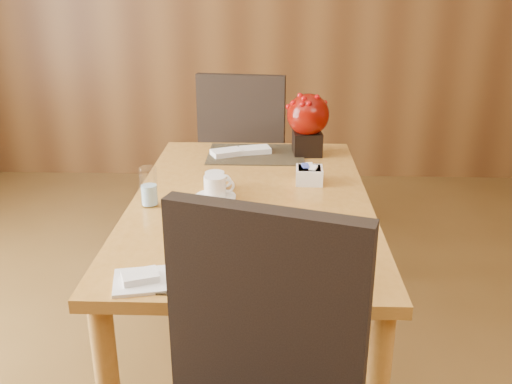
{
  "coord_description": "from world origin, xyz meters",
  "views": [
    {
      "loc": [
        0.09,
        -1.42,
        1.55
      ],
      "look_at": [
        0.03,
        0.35,
        0.87
      ],
      "focal_mm": 40.0,
      "sensor_mm": 36.0,
      "label": 1
    }
  ],
  "objects_px": {
    "soup_setting": "(248,255)",
    "berry_decor": "(308,120)",
    "water_glass": "(149,187)",
    "sugar_caddy": "(309,175)",
    "dining_table": "(251,221)",
    "creamer_jug": "(215,181)",
    "coffee_cup": "(215,189)",
    "bread_plate": "(141,281)",
    "far_chair": "(246,153)"
  },
  "relations": [
    {
      "from": "creamer_jug",
      "to": "bread_plate",
      "type": "height_order",
      "value": "creamer_jug"
    },
    {
      "from": "soup_setting",
      "to": "bread_plate",
      "type": "relative_size",
      "value": 2.32
    },
    {
      "from": "creamer_jug",
      "to": "bread_plate",
      "type": "relative_size",
      "value": 0.67
    },
    {
      "from": "sugar_caddy",
      "to": "berry_decor",
      "type": "distance_m",
      "value": 0.41
    },
    {
      "from": "creamer_jug",
      "to": "coffee_cup",
      "type": "bearing_deg",
      "value": -72.57
    },
    {
      "from": "bread_plate",
      "to": "dining_table",
      "type": "bearing_deg",
      "value": 66.71
    },
    {
      "from": "water_glass",
      "to": "creamer_jug",
      "type": "bearing_deg",
      "value": 38.18
    },
    {
      "from": "water_glass",
      "to": "far_chair",
      "type": "height_order",
      "value": "far_chair"
    },
    {
      "from": "sugar_caddy",
      "to": "far_chair",
      "type": "bearing_deg",
      "value": 108.74
    },
    {
      "from": "berry_decor",
      "to": "dining_table",
      "type": "bearing_deg",
      "value": -112.99
    },
    {
      "from": "dining_table",
      "to": "water_glass",
      "type": "relative_size",
      "value": 10.17
    },
    {
      "from": "soup_setting",
      "to": "berry_decor",
      "type": "distance_m",
      "value": 1.18
    },
    {
      "from": "far_chair",
      "to": "coffee_cup",
      "type": "bearing_deg",
      "value": 94.54
    },
    {
      "from": "water_glass",
      "to": "creamer_jug",
      "type": "xyz_separation_m",
      "value": [
        0.22,
        0.18,
        -0.04
      ]
    },
    {
      "from": "dining_table",
      "to": "soup_setting",
      "type": "xyz_separation_m",
      "value": [
        0.02,
        -0.58,
        0.15
      ]
    },
    {
      "from": "soup_setting",
      "to": "berry_decor",
      "type": "bearing_deg",
      "value": 65.45
    },
    {
      "from": "far_chair",
      "to": "soup_setting",
      "type": "bearing_deg",
      "value": 100.8
    },
    {
      "from": "sugar_caddy",
      "to": "dining_table",
      "type": "bearing_deg",
      "value": -142.85
    },
    {
      "from": "dining_table",
      "to": "bread_plate",
      "type": "height_order",
      "value": "bread_plate"
    },
    {
      "from": "soup_setting",
      "to": "coffee_cup",
      "type": "distance_m",
      "value": 0.59
    },
    {
      "from": "creamer_jug",
      "to": "berry_decor",
      "type": "xyz_separation_m",
      "value": [
        0.39,
        0.48,
        0.13
      ]
    },
    {
      "from": "coffee_cup",
      "to": "sugar_caddy",
      "type": "height_order",
      "value": "coffee_cup"
    },
    {
      "from": "water_glass",
      "to": "creamer_jug",
      "type": "distance_m",
      "value": 0.29
    },
    {
      "from": "coffee_cup",
      "to": "sugar_caddy",
      "type": "xyz_separation_m",
      "value": [
        0.37,
        0.19,
        -0.01
      ]
    },
    {
      "from": "far_chair",
      "to": "berry_decor",
      "type": "bearing_deg",
      "value": 129.38
    },
    {
      "from": "dining_table",
      "to": "berry_decor",
      "type": "height_order",
      "value": "berry_decor"
    },
    {
      "from": "dining_table",
      "to": "water_glass",
      "type": "bearing_deg",
      "value": -166.45
    },
    {
      "from": "creamer_jug",
      "to": "far_chair",
      "type": "height_order",
      "value": "far_chair"
    },
    {
      "from": "dining_table",
      "to": "sugar_caddy",
      "type": "bearing_deg",
      "value": 37.15
    },
    {
      "from": "water_glass",
      "to": "sugar_caddy",
      "type": "bearing_deg",
      "value": 23.71
    },
    {
      "from": "far_chair",
      "to": "dining_table",
      "type": "bearing_deg",
      "value": 101.69
    },
    {
      "from": "soup_setting",
      "to": "bread_plate",
      "type": "bearing_deg",
      "value": 179.01
    },
    {
      "from": "coffee_cup",
      "to": "berry_decor",
      "type": "distance_m",
      "value": 0.7
    },
    {
      "from": "sugar_caddy",
      "to": "bread_plate",
      "type": "bearing_deg",
      "value": -121.75
    },
    {
      "from": "dining_table",
      "to": "water_glass",
      "type": "height_order",
      "value": "water_glass"
    },
    {
      "from": "bread_plate",
      "to": "far_chair",
      "type": "relative_size",
      "value": 0.14
    },
    {
      "from": "creamer_jug",
      "to": "sugar_caddy",
      "type": "distance_m",
      "value": 0.39
    },
    {
      "from": "water_glass",
      "to": "far_chair",
      "type": "relative_size",
      "value": 0.14
    },
    {
      "from": "berry_decor",
      "to": "bread_plate",
      "type": "xyz_separation_m",
      "value": [
        -0.52,
        -1.22,
        -0.16
      ]
    },
    {
      "from": "soup_setting",
      "to": "sugar_caddy",
      "type": "distance_m",
      "value": 0.79
    },
    {
      "from": "soup_setting",
      "to": "sugar_caddy",
      "type": "height_order",
      "value": "soup_setting"
    },
    {
      "from": "far_chair",
      "to": "creamer_jug",
      "type": "bearing_deg",
      "value": 93.6
    },
    {
      "from": "coffee_cup",
      "to": "berry_decor",
      "type": "bearing_deg",
      "value": 57.0
    },
    {
      "from": "soup_setting",
      "to": "coffee_cup",
      "type": "bearing_deg",
      "value": 91.34
    },
    {
      "from": "soup_setting",
      "to": "water_glass",
      "type": "bearing_deg",
      "value": 114.43
    },
    {
      "from": "soup_setting",
      "to": "water_glass",
      "type": "relative_size",
      "value": 2.33
    },
    {
      "from": "water_glass",
      "to": "berry_decor",
      "type": "bearing_deg",
      "value": 47.07
    },
    {
      "from": "coffee_cup",
      "to": "sugar_caddy",
      "type": "relative_size",
      "value": 1.46
    },
    {
      "from": "coffee_cup",
      "to": "sugar_caddy",
      "type": "distance_m",
      "value": 0.41
    },
    {
      "from": "creamer_jug",
      "to": "sugar_caddy",
      "type": "xyz_separation_m",
      "value": [
        0.38,
        0.09,
        -0.0
      ]
    }
  ]
}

